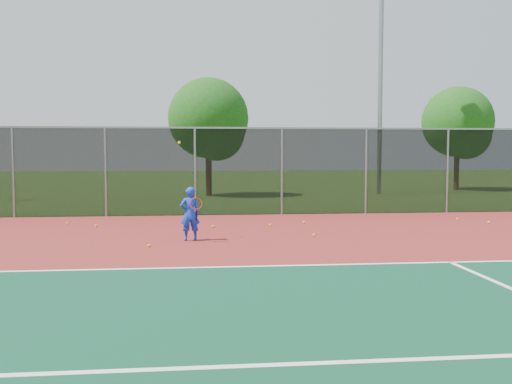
# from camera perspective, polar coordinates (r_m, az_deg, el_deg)

# --- Properties ---
(ground) EXTENTS (120.00, 120.00, 0.00)m
(ground) POSITION_cam_1_polar(r_m,az_deg,el_deg) (8.43, 14.99, -11.16)
(ground) COLOR #305718
(ground) RESTS_ON ground
(court_apron) EXTENTS (30.00, 20.00, 0.02)m
(court_apron) POSITION_cam_1_polar(r_m,az_deg,el_deg) (10.26, 10.96, -8.31)
(court_apron) COLOR maroon
(court_apron) RESTS_ON ground
(fence_back) EXTENTS (30.00, 0.06, 3.03)m
(fence_back) POSITION_cam_1_polar(r_m,az_deg,el_deg) (19.82, 2.59, 2.20)
(fence_back) COLOR black
(fence_back) RESTS_ON court_apron
(tennis_player) EXTENTS (0.59, 0.61, 2.44)m
(tennis_player) POSITION_cam_1_polar(r_m,az_deg,el_deg) (14.05, -6.62, -2.16)
(tennis_player) COLOR blue
(tennis_player) RESTS_ON court_apron
(practice_ball_0) EXTENTS (0.07, 0.07, 0.07)m
(practice_ball_0) POSITION_cam_1_polar(r_m,az_deg,el_deg) (18.05, -18.33, -2.98)
(practice_ball_0) COLOR yellow
(practice_ball_0) RESTS_ON court_apron
(practice_ball_1) EXTENTS (0.07, 0.07, 0.07)m
(practice_ball_1) POSITION_cam_1_polar(r_m,az_deg,el_deg) (17.46, 4.83, -3.02)
(practice_ball_1) COLOR yellow
(practice_ball_1) RESTS_ON court_apron
(practice_ball_2) EXTENTS (0.07, 0.07, 0.07)m
(practice_ball_2) POSITION_cam_1_polar(r_m,az_deg,el_deg) (18.76, 22.25, -2.82)
(practice_ball_2) COLOR yellow
(practice_ball_2) RESTS_ON court_apron
(practice_ball_3) EXTENTS (0.07, 0.07, 0.07)m
(practice_ball_3) POSITION_cam_1_polar(r_m,az_deg,el_deg) (16.49, -4.32, -3.43)
(practice_ball_3) COLOR yellow
(practice_ball_3) RESTS_ON court_apron
(practice_ball_4) EXTENTS (0.07, 0.07, 0.07)m
(practice_ball_4) POSITION_cam_1_polar(r_m,az_deg,el_deg) (19.34, 19.52, -2.55)
(practice_ball_4) COLOR yellow
(practice_ball_4) RESTS_ON court_apron
(practice_ball_5) EXTENTS (0.07, 0.07, 0.07)m
(practice_ball_5) POSITION_cam_1_polar(r_m,az_deg,el_deg) (17.18, -15.69, -3.27)
(practice_ball_5) COLOR yellow
(practice_ball_5) RESTS_ON court_apron
(practice_ball_6) EXTENTS (0.07, 0.07, 0.07)m
(practice_ball_6) POSITION_cam_1_polar(r_m,az_deg,el_deg) (16.78, 1.45, -3.30)
(practice_ball_6) COLOR yellow
(practice_ball_6) RESTS_ON court_apron
(practice_ball_7) EXTENTS (0.07, 0.07, 0.07)m
(practice_ball_7) POSITION_cam_1_polar(r_m,az_deg,el_deg) (13.30, -10.66, -5.28)
(practice_ball_7) COLOR yellow
(practice_ball_7) RESTS_ON court_apron
(practice_ball_8) EXTENTS (0.07, 0.07, 0.07)m
(practice_ball_8) POSITION_cam_1_polar(r_m,az_deg,el_deg) (14.80, 5.83, -4.30)
(practice_ball_8) COLOR yellow
(practice_ball_8) RESTS_ON court_apron
(floodlight_n) EXTENTS (0.90, 0.40, 13.04)m
(floodlight_n) POSITION_cam_1_polar(r_m,az_deg,el_deg) (30.78, 12.38, 13.48)
(floodlight_n) COLOR gray
(floodlight_n) RESTS_ON ground
(tree_back_left) EXTENTS (4.01, 4.01, 5.89)m
(tree_back_left) POSITION_cam_1_polar(r_m,az_deg,el_deg) (28.58, -4.58, 7.02)
(tree_back_left) COLOR #3B2315
(tree_back_left) RESTS_ON ground
(tree_back_mid) EXTENTS (4.07, 4.07, 5.97)m
(tree_back_mid) POSITION_cam_1_polar(r_m,az_deg,el_deg) (35.13, 19.70, 6.32)
(tree_back_mid) COLOR #3B2315
(tree_back_mid) RESTS_ON ground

